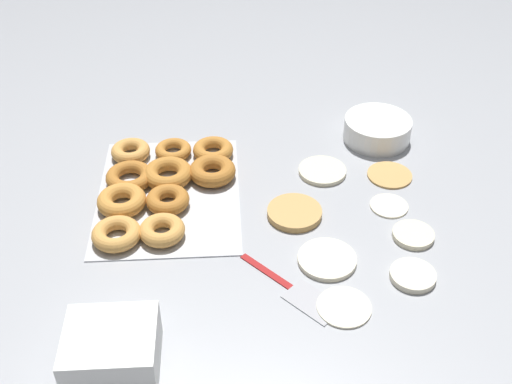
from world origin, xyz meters
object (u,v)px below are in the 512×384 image
pancake_5 (413,275)px  pancake_4 (322,171)px  donut_tray (162,185)px  batter_bowl (377,129)px  pancake_1 (389,205)px  pancake_0 (294,213)px  pancake_6 (344,306)px  container_stack (112,350)px  spatula (302,294)px  pancake_7 (413,235)px  pancake_3 (327,259)px  pancake_2 (390,174)px

pancake_5 → pancake_4: bearing=-160.0°
donut_tray → batter_bowl: (-0.18, 0.51, 0.01)m
pancake_1 → donut_tray: donut_tray is taller
pancake_0 → donut_tray: size_ratio=0.29×
pancake_0 → pancake_6: size_ratio=1.17×
donut_tray → batter_bowl: bearing=109.4°
pancake_1 → container_stack: size_ratio=0.55×
pancake_5 → donut_tray: bearing=-120.9°
spatula → batter_bowl: bearing=110.9°
pancake_5 → pancake_7: size_ratio=1.03×
pancake_7 → batter_bowl: (-0.36, -0.00, 0.02)m
pancake_1 → pancake_3: (0.16, -0.16, 0.00)m
pancake_0 → spatula: 0.23m
pancake_1 → donut_tray: bearing=-99.3°
pancake_7 → spatula: size_ratio=0.44×
pancake_2 → pancake_6: same height
donut_tray → container_stack: container_stack is taller
pancake_2 → container_stack: bearing=-49.3°
pancake_5 → donut_tray: 0.57m
pancake_0 → pancake_3: 0.15m
spatula → pancake_4: bearing=123.0°
pancake_0 → pancake_4: 0.17m
pancake_4 → donut_tray: size_ratio=0.27×
pancake_0 → pancake_2: 0.26m
pancake_1 → pancake_2: 0.11m
pancake_1 → pancake_5: pancake_5 is taller
batter_bowl → container_stack: bearing=-41.5°
pancake_1 → pancake_3: pancake_3 is taller
batter_bowl → spatula: 0.56m
pancake_1 → pancake_7: bearing=15.5°
pancake_6 → container_stack: bearing=-75.8°
container_stack → pancake_6: bearing=104.2°
pancake_5 → batter_bowl: 0.47m
batter_bowl → pancake_5: bearing=-3.4°
pancake_0 → pancake_7: 0.25m
pancake_2 → pancake_7: pancake_7 is taller
batter_bowl → pancake_3: bearing=-23.6°
pancake_2 → pancake_4: 0.15m
pancake_2 → pancake_4: size_ratio=0.93×
pancake_2 → spatula: (0.35, -0.24, -0.00)m
pancake_2 → pancake_0: bearing=-61.5°
pancake_6 → spatula: size_ratio=0.52×
pancake_1 → pancake_7: (0.10, 0.03, 0.00)m
donut_tray → pancake_3: bearing=54.4°
pancake_3 → batter_bowl: 0.46m
pancake_6 → donut_tray: donut_tray is taller
pancake_1 → spatula: (0.24, -0.22, -0.00)m
container_stack → donut_tray: bearing=173.6°
pancake_4 → container_stack: container_stack is taller
pancake_0 → spatula: pancake_0 is taller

